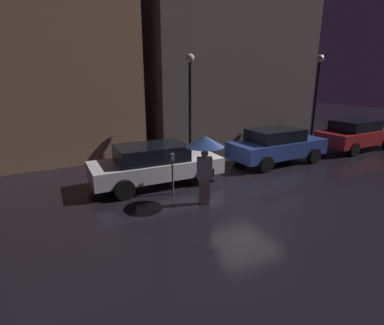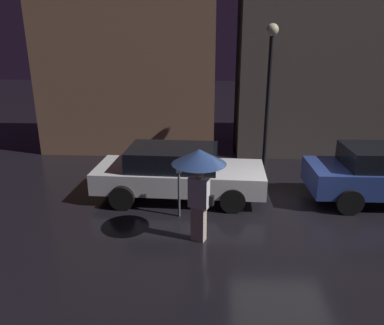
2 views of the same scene
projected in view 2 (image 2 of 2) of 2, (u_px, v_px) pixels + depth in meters
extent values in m
plane|color=black|center=(287.00, 224.00, 8.86)|extent=(60.00, 60.00, 0.00)
cube|color=#8C664C|center=(130.00, 50.00, 14.08)|extent=(6.45, 3.00, 7.45)
cube|color=#564C47|center=(381.00, 18.00, 13.25)|extent=(9.94, 3.00, 9.67)
cube|color=silver|center=(180.00, 177.00, 10.16)|extent=(4.58, 1.89, 0.56)
cube|color=black|center=(173.00, 157.00, 9.99)|extent=(2.40, 1.61, 0.54)
cylinder|color=black|center=(230.00, 176.00, 11.00)|extent=(0.64, 0.22, 0.64)
cylinder|color=black|center=(233.00, 200.00, 9.35)|extent=(0.64, 0.22, 0.64)
cylinder|color=black|center=(136.00, 174.00, 11.15)|extent=(0.64, 0.22, 0.64)
cylinder|color=black|center=(122.00, 198.00, 9.50)|extent=(0.64, 0.22, 0.64)
cylinder|color=black|center=(330.00, 177.00, 10.84)|extent=(0.66, 0.22, 0.66)
cylinder|color=black|center=(350.00, 202.00, 9.25)|extent=(0.66, 0.22, 0.66)
cube|color=beige|center=(199.00, 224.00, 8.04)|extent=(0.35, 0.29, 0.79)
cube|color=white|center=(199.00, 193.00, 7.80)|extent=(0.47, 0.33, 0.66)
sphere|color=tan|center=(199.00, 173.00, 7.67)|extent=(0.21, 0.21, 0.21)
cylinder|color=black|center=(199.00, 181.00, 7.72)|extent=(0.02, 0.02, 0.77)
cone|color=navy|center=(199.00, 156.00, 7.55)|extent=(1.13, 1.13, 0.31)
cube|color=black|center=(210.00, 200.00, 7.84)|extent=(0.19, 0.15, 0.22)
cylinder|color=#4C5154|center=(179.00, 195.00, 9.05)|extent=(0.06, 0.06, 1.14)
cube|color=#4C5154|center=(179.00, 168.00, 8.84)|extent=(0.12, 0.10, 0.22)
cylinder|color=black|center=(268.00, 107.00, 11.81)|extent=(0.14, 0.14, 4.22)
sphere|color=#F9EAB7|center=(273.00, 30.00, 11.08)|extent=(0.37, 0.37, 0.37)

